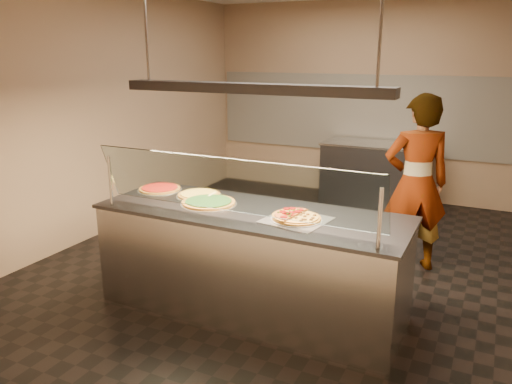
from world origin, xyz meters
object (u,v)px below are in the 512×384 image
at_px(perforated_tray, 296,219).
at_px(worker, 416,184).
at_px(sneeze_guard, 231,186).
at_px(half_pizza_pepperoni, 286,214).
at_px(pizza_spinach, 209,202).
at_px(pizza_cheese, 199,194).
at_px(serving_counter, 251,261).
at_px(heat_lamp_housing, 251,88).
at_px(pizza_spatula, 213,196).
at_px(pizza_tomato, 160,188).
at_px(prep_table, 375,174).
at_px(half_pizza_sausage, 308,219).

relative_size(perforated_tray, worker, 0.29).
relative_size(sneeze_guard, worker, 1.32).
height_order(half_pizza_pepperoni, pizza_spinach, half_pizza_pepperoni).
relative_size(half_pizza_pepperoni, pizza_cheese, 0.98).
bearing_deg(half_pizza_pepperoni, pizza_spinach, 174.67).
height_order(serving_counter, heat_lamp_housing, heat_lamp_housing).
distance_m(serving_counter, pizza_spatula, 0.69).
bearing_deg(sneeze_guard, pizza_tomato, 153.60).
relative_size(pizza_spinach, heat_lamp_housing, 0.22).
height_order(serving_counter, pizza_spinach, pizza_spinach).
bearing_deg(prep_table, worker, -67.61).
relative_size(serving_counter, pizza_spatula, 11.44).
bearing_deg(pizza_tomato, serving_counter, -10.40).
relative_size(sneeze_guard, pizza_spinach, 4.84).
height_order(serving_counter, sneeze_guard, sneeze_guard).
height_order(half_pizza_pepperoni, prep_table, half_pizza_pepperoni).
bearing_deg(pizza_tomato, half_pizza_pepperoni, -10.46).
relative_size(pizza_tomato, prep_table, 0.27).
distance_m(pizza_tomato, worker, 2.60).
bearing_deg(pizza_spatula, half_pizza_pepperoni, -14.93).
bearing_deg(pizza_cheese, prep_table, 76.31).
bearing_deg(half_pizza_sausage, half_pizza_pepperoni, 179.52).
height_order(half_pizza_sausage, prep_table, half_pizza_sausage).
bearing_deg(pizza_cheese, sneeze_guard, -39.77).
bearing_deg(pizza_spatula, perforated_tray, -13.53).
xyz_separation_m(perforated_tray, pizza_spinach, (-0.86, 0.07, 0.01)).
bearing_deg(half_pizza_pepperoni, prep_table, 91.85).
bearing_deg(sneeze_guard, pizza_spinach, 140.38).
bearing_deg(sneeze_guard, pizza_cheese, 140.23).
height_order(sneeze_guard, pizza_cheese, sneeze_guard).
bearing_deg(pizza_spatula, prep_table, 79.15).
height_order(perforated_tray, worker, worker).
xyz_separation_m(pizza_spinach, prep_table, (0.65, 3.72, -0.48)).
height_order(sneeze_guard, heat_lamp_housing, heat_lamp_housing).
height_order(pizza_spinach, heat_lamp_housing, heat_lamp_housing).
relative_size(serving_counter, half_pizza_sausage, 6.46).
bearing_deg(serving_counter, half_pizza_pepperoni, -10.66).
distance_m(pizza_tomato, prep_table, 3.80).
bearing_deg(serving_counter, pizza_spatula, 161.97).
bearing_deg(half_pizza_pepperoni, worker, 64.89).
bearing_deg(serving_counter, worker, 54.67).
relative_size(pizza_cheese, pizza_spatula, 1.81).
relative_size(perforated_tray, pizza_tomato, 1.25).
bearing_deg(perforated_tray, pizza_spinach, 175.16).
distance_m(half_pizza_pepperoni, worker, 1.81).
bearing_deg(sneeze_guard, worker, 59.81).
bearing_deg(serving_counter, heat_lamp_housing, 180.00).
distance_m(sneeze_guard, prep_table, 4.15).
distance_m(half_pizza_pepperoni, pizza_spinach, 0.77).
bearing_deg(sneeze_guard, perforated_tray, 32.21).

